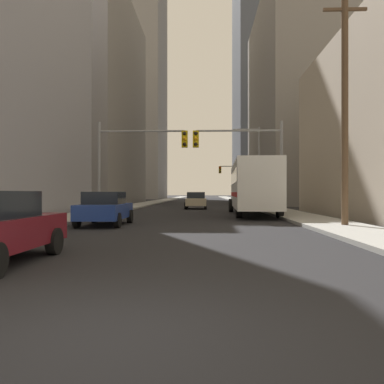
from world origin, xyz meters
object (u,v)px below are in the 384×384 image
(sedan_beige, at_px, (196,200))
(traffic_signal_near_left, at_px, (138,151))
(city_bus, at_px, (253,186))
(sedan_blue, at_px, (105,208))
(traffic_signal_near_right, at_px, (242,151))
(traffic_signal_far_right, at_px, (230,176))

(sedan_beige, bearing_deg, traffic_signal_near_left, -107.60)
(city_bus, relative_size, sedan_blue, 2.73)
(traffic_signal_near_right, bearing_deg, traffic_signal_near_left, 180.00)
(sedan_beige, xyz_separation_m, traffic_signal_near_right, (3.18, -10.69, 3.36))
(city_bus, xyz_separation_m, sedan_beige, (-3.99, 9.52, -1.16))
(sedan_blue, height_order, traffic_signal_far_right, traffic_signal_far_right)
(sedan_beige, relative_size, traffic_signal_far_right, 0.71)
(sedan_blue, bearing_deg, city_bus, 47.83)
(sedan_beige, xyz_separation_m, traffic_signal_near_left, (-3.39, -10.69, 3.36))
(city_bus, xyz_separation_m, traffic_signal_near_right, (-0.81, -1.17, 2.20))
(sedan_blue, bearing_deg, traffic_signal_near_right, 46.79)
(city_bus, height_order, sedan_beige, city_bus)
(traffic_signal_near_left, relative_size, traffic_signal_near_right, 1.00)
(sedan_beige, height_order, traffic_signal_near_left, traffic_signal_near_left)
(sedan_beige, bearing_deg, traffic_signal_far_right, 79.09)
(traffic_signal_near_right, bearing_deg, sedan_blue, -133.21)
(traffic_signal_near_right, bearing_deg, traffic_signal_far_right, 87.84)
(city_bus, height_order, sedan_blue, city_bus)
(traffic_signal_near_left, bearing_deg, traffic_signal_near_right, -0.00)
(city_bus, xyz_separation_m, traffic_signal_far_right, (0.46, 32.64, 2.07))
(sedan_blue, distance_m, traffic_signal_near_right, 10.52)
(traffic_signal_near_right, height_order, traffic_signal_far_right, same)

